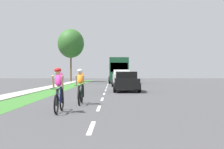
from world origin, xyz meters
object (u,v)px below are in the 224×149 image
(suv_white, at_px, (121,77))
(cyclist_trailing, at_px, (80,86))
(sedan_black, at_px, (126,81))
(cyclist_lead, at_px, (59,90))
(street_tree_far, at_px, (71,44))
(bus_dark_green, at_px, (118,69))

(suv_white, bearing_deg, cyclist_trailing, -97.63)
(sedan_black, bearing_deg, cyclist_lead, -104.14)
(cyclist_trailing, bearing_deg, street_tree_far, 98.98)
(cyclist_lead, distance_m, street_tree_far, 37.50)
(cyclist_lead, relative_size, sedan_black, 0.40)
(cyclist_lead, height_order, cyclist_trailing, same)
(cyclist_trailing, height_order, sedan_black, cyclist_trailing)
(suv_white, bearing_deg, street_tree_far, 116.21)
(cyclist_lead, xyz_separation_m, cyclist_trailing, (0.47, 2.64, 0.00))
(sedan_black, height_order, bus_dark_green, bus_dark_green)
(sedan_black, bearing_deg, suv_white, 90.30)
(cyclist_lead, bearing_deg, bus_dark_green, 85.03)
(sedan_black, distance_m, suv_white, 9.12)
(cyclist_trailing, xyz_separation_m, street_tree_far, (-5.39, 34.13, 5.52))
(suv_white, height_order, street_tree_far, street_tree_far)
(bus_dark_green, bearing_deg, street_tree_far, 148.89)
(bus_dark_green, relative_size, street_tree_far, 1.33)
(bus_dark_green, bearing_deg, cyclist_lead, -94.97)
(street_tree_far, bearing_deg, cyclist_trailing, -81.02)
(sedan_black, bearing_deg, bus_dark_green, 90.46)
(sedan_black, bearing_deg, cyclist_trailing, -105.29)
(street_tree_far, bearing_deg, suv_white, -63.79)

